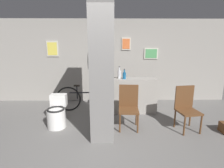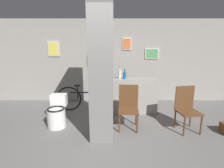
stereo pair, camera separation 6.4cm
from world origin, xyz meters
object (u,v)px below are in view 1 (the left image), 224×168
object	(u,v)px
bicycle	(86,98)
chair_near_pillar	(129,105)
toilet	(57,114)
chair_by_doorway	(186,107)
bottle_tall	(119,74)

from	to	relation	value
bicycle	chair_near_pillar	bearing A→B (deg)	-43.28
toilet	bicycle	xyz separation A→B (m)	(0.55, 0.95, 0.06)
chair_near_pillar	bicycle	distance (m)	1.48
chair_by_doorway	bicycle	distance (m)	2.59
toilet	chair_by_doorway	world-z (taller)	chair_by_doorway
bicycle	bottle_tall	size ratio (longest dim) A/B	5.09
chair_by_doorway	bottle_tall	distance (m)	1.84
chair_near_pillar	bottle_tall	world-z (taller)	bottle_tall
toilet	chair_near_pillar	xyz separation A→B (m)	(1.62, -0.06, 0.22)
chair_by_doorway	chair_near_pillar	bearing A→B (deg)	166.14
toilet	bicycle	size ratio (longest dim) A/B	0.41
chair_near_pillar	bicycle	world-z (taller)	chair_near_pillar
bottle_tall	toilet	bearing A→B (deg)	-149.12
bicycle	bottle_tall	bearing A→B (deg)	-4.87
bottle_tall	chair_near_pillar	bearing A→B (deg)	-80.29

